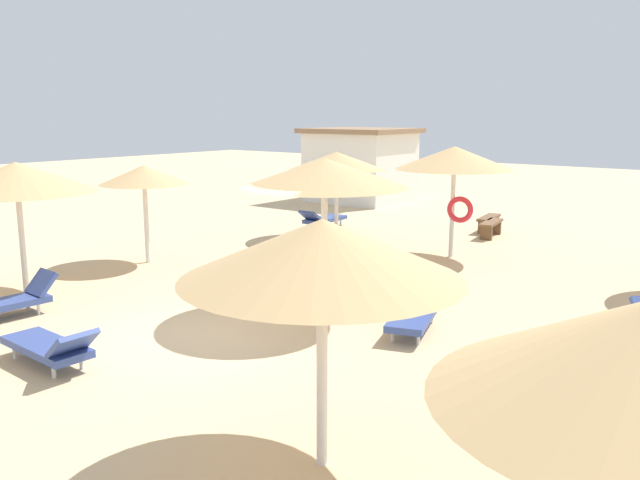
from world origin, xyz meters
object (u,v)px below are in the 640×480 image
(lounger_4, at_px, (323,219))
(parasol_3, at_px, (324,173))
(lounger_0, at_px, (8,301))
(lounger_2, at_px, (51,346))
(bench_0, at_px, (489,221))
(parasol_4, at_px, (337,161))
(parasol_9, at_px, (454,159))
(lounger_3, at_px, (415,312))
(parasol_0, at_px, (17,178))
(bench_1, at_px, (491,226))
(beach_cabana, at_px, (360,165))
(parasol_6, at_px, (322,250))
(parasol_7, at_px, (144,175))

(lounger_4, bearing_deg, parasol_3, -52.24)
(parasol_3, distance_m, lounger_0, 6.40)
(lounger_2, height_order, bench_0, lounger_2)
(lounger_4, relative_size, bench_0, 1.24)
(lounger_0, bearing_deg, parasol_4, 89.28)
(parasol_9, distance_m, lounger_3, 6.66)
(parasol_3, bearing_deg, parasol_0, -153.03)
(bench_1, xyz_separation_m, beach_cabana, (-7.90, 4.40, 1.23))
(parasol_0, bearing_deg, lounger_3, 21.86)
(parasol_9, relative_size, lounger_2, 1.61)
(lounger_2, bearing_deg, bench_1, 86.10)
(parasol_6, xyz_separation_m, lounger_0, (-7.85, 0.54, -2.08))
(parasol_6, distance_m, parasol_7, 10.82)
(parasol_7, xyz_separation_m, parasol_9, (5.85, 5.37, 0.37))
(bench_1, bearing_deg, lounger_2, -93.90)
(parasol_7, distance_m, lounger_2, 7.29)
(parasol_7, distance_m, beach_cabana, 13.34)
(parasol_4, bearing_deg, parasol_9, -4.20)
(parasol_9, bearing_deg, lounger_0, -112.72)
(bench_0, bearing_deg, parasol_0, -109.32)
(parasol_9, distance_m, lounger_0, 10.98)
(parasol_0, distance_m, lounger_3, 8.48)
(parasol_7, height_order, parasol_9, parasol_9)
(parasol_4, relative_size, lounger_0, 1.52)
(lounger_2, distance_m, beach_cabana, 19.76)
(parasol_3, xyz_separation_m, parasol_7, (-6.18, 0.62, -0.45))
(lounger_2, xyz_separation_m, bench_1, (0.96, 14.05, 0.03))
(parasol_4, distance_m, bench_0, 5.47)
(bench_1, distance_m, beach_cabana, 9.13)
(parasol_9, relative_size, bench_0, 1.99)
(lounger_4, xyz_separation_m, beach_cabana, (-2.84, 6.35, 1.27))
(beach_cabana, bearing_deg, parasol_4, -60.52)
(lounger_4, bearing_deg, lounger_3, -43.49)
(parasol_4, bearing_deg, bench_0, 50.46)
(parasol_4, xyz_separation_m, lounger_4, (-1.37, 1.09, -2.04))
(parasol_3, distance_m, bench_0, 10.53)
(bench_0, bearing_deg, parasol_4, -129.54)
(parasol_3, height_order, lounger_2, parasol_3)
(parasol_4, distance_m, lounger_0, 10.40)
(bench_0, bearing_deg, bench_1, -62.53)
(parasol_4, relative_size, bench_0, 1.88)
(parasol_0, distance_m, bench_1, 13.40)
(parasol_3, bearing_deg, bench_1, 93.99)
(lounger_2, xyz_separation_m, bench_0, (0.50, 14.94, 0.03))
(lounger_3, bearing_deg, parasol_6, -72.30)
(parasol_7, height_order, bench_1, parasol_7)
(lounger_0, distance_m, bench_0, 14.52)
(parasol_4, distance_m, lounger_3, 8.99)
(parasol_4, relative_size, lounger_4, 1.52)
(lounger_4, bearing_deg, lounger_2, -71.26)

